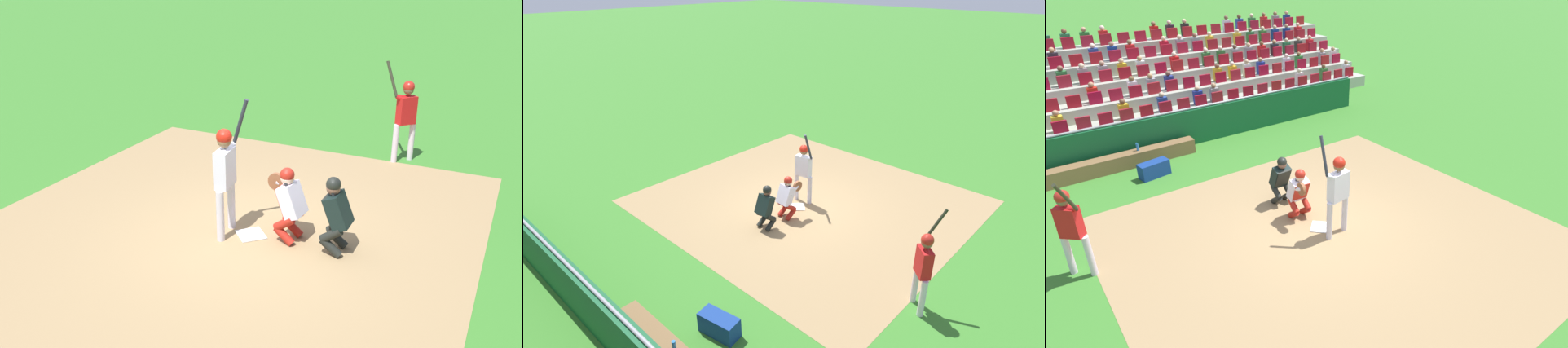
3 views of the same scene
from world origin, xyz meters
The scene contains 10 objects.
ground_plane centered at (0.00, 0.00, 0.00)m, with size 160.00×160.00×0.00m, color #377828.
infield_dirt_patch centered at (0.00, 0.50, 0.00)m, with size 9.00×8.30×0.01m, color #9A7C53.
home_plate_marker centered at (0.00, 0.00, 0.02)m, with size 0.44×0.44×0.02m, color white.
batter_at_plate centered at (-0.11, 0.40, 1.18)m, with size 0.65×0.45×2.33m.
catcher_crouching centered at (0.15, -0.62, 0.72)m, with size 0.49×0.72×1.30m.
home_plate_umpire centered at (0.10, -1.44, 0.70)m, with size 0.46×0.45×1.30m.
dugout_wall centered at (0.00, -6.40, 0.59)m, with size 12.99×0.24×1.23m.
water_bottle_on_bench centered at (2.21, -5.85, 0.55)m, with size 0.07×0.07×0.23m, color blue.
equipment_duffel_bag centered at (2.13, -4.81, 0.22)m, with size 0.82×0.36×0.44m, color navy.
on_deck_batter centered at (4.65, -1.52, 1.15)m, with size 0.50×0.81×2.23m.
Camera 2 is at (7.24, -8.52, 6.42)m, focal length 29.16 mm.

